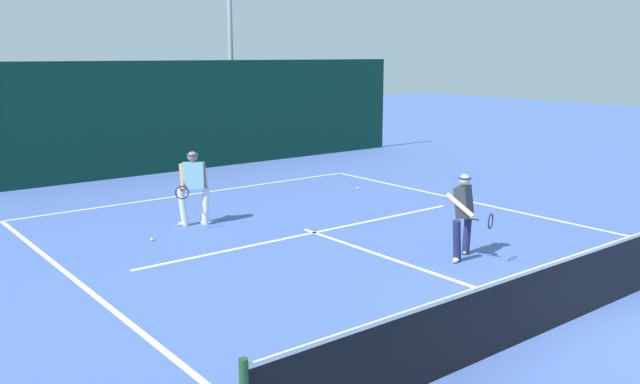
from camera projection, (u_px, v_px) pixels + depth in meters
The scene contains 11 objects.
ground_plane at pixel (571, 320), 9.51m from camera, with size 80.00×80.00×0.00m, color #4763B0.
court_line_baseline_far at pixel (199, 193), 18.18m from camera, with size 10.11×0.10×0.01m, color white.
court_line_service at pixel (314, 233), 14.18m from camera, with size 8.24×0.10×0.01m, color white.
court_line_centre at pixel (411, 265), 11.97m from camera, with size 0.10×6.40×0.01m, color white.
tennis_net at pixel (574, 287), 9.41m from camera, with size 11.07×0.09×1.06m.
player_near at pixel (464, 212), 12.24m from camera, with size 0.86×0.95×1.61m.
player_far at pixel (193, 185), 14.62m from camera, with size 1.01×0.83×1.67m.
tennis_ball at pixel (358, 188), 18.68m from camera, with size 0.07×0.07×0.07m, color #D1E033.
tennis_ball_extra at pixel (152, 239), 13.54m from camera, with size 0.07×0.07×0.07m, color #D1E033.
back_fence_windscreen at pixel (142, 119), 20.59m from camera, with size 20.58×0.12×3.56m, color #0B342A.
light_pole at pixel (230, 39), 24.26m from camera, with size 0.55×0.44×6.93m.
Camera 1 is at (-8.36, -4.78, 3.77)m, focal length 37.04 mm.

